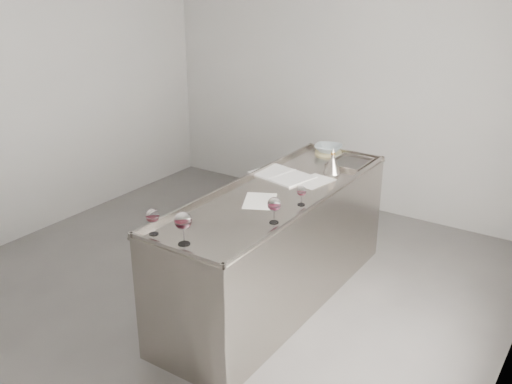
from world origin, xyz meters
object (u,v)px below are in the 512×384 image
Objects in this scene: wine_glass_right at (274,205)px; ceramic_bowl at (328,148)px; wine_glass_middle at (183,221)px; wine_glass_left at (153,216)px; counter at (277,246)px; wine_glass_small at (302,192)px; notebook at (282,175)px; wine_funnel at (332,165)px.

ceramic_bowl is (-0.40, 1.58, -0.08)m from wine_glass_right.
wine_glass_left is at bearing -180.00° from wine_glass_middle.
wine_glass_right is at bearing -61.11° from counter.
wine_glass_middle reaches higher than wine_glass_right.
wine_glass_left reaches higher than wine_glass_small.
notebook is at bearing 116.77° from counter.
wine_glass_middle is 1.42m from notebook.
counter is at bearing 88.96° from wine_glass_middle.
wine_glass_small is (0.55, 0.95, -0.02)m from wine_glass_left.
counter is 16.87× the size of wine_glass_small.
ceramic_bowl is at bearing 96.38° from counter.
wine_glass_small is (0.29, 0.95, -0.05)m from wine_glass_middle.
wine_glass_small is 0.64m from notebook.
wine_glass_right reaches higher than counter.
wine_glass_left is at bearing -94.09° from ceramic_bowl.
wine_funnel is (0.31, 0.30, 0.06)m from notebook.
wine_glass_left reaches higher than ceramic_bowl.
wine_glass_small reaches higher than notebook.
ceramic_bowl reaches higher than notebook.
counter is at bearing -50.31° from notebook.
wine_glass_middle is at bearing -107.14° from wine_glass_small.
wine_glass_right is at bearing -90.00° from wine_glass_small.
ceramic_bowl is (-0.10, 2.16, -0.10)m from wine_glass_middle.
wine_glass_small is (0.27, -0.13, 0.57)m from counter.
notebook is at bearing 134.15° from wine_glass_small.
counter is at bearing 155.35° from wine_glass_small.
counter is 9.64× the size of ceramic_bowl.
counter is 0.84m from wine_funnel.
wine_funnel is at bearing 76.09° from wine_glass_left.
wine_glass_left is 1.42m from notebook.
wine_glass_small is 0.76m from wine_funnel.
wine_glass_small is at bearing 72.86° from wine_glass_middle.
notebook is (-0.44, 0.82, -0.12)m from wine_glass_right.
wine_glass_middle is at bearing 0.00° from wine_glass_left.
counter is 0.64m from wine_glass_small.
ceramic_bowl is at bearing 85.91° from wine_glass_left.
wine_glass_small is 0.26× the size of notebook.
wine_glass_small is at bearing -32.92° from notebook.
ceramic_bowl is (-0.40, 1.21, -0.05)m from wine_glass_small.
wine_funnel reaches higher than wine_glass_right.
ceramic_bowl is (0.04, 0.75, 0.04)m from notebook.
counter is 0.82m from wine_glass_right.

